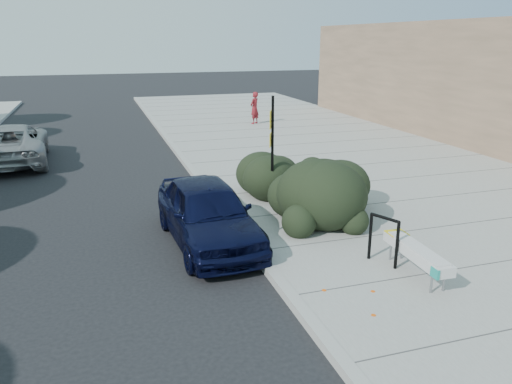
{
  "coord_description": "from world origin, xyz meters",
  "views": [
    {
      "loc": [
        -2.96,
        -9.15,
        4.41
      ],
      "look_at": [
        0.42,
        1.37,
        1.0
      ],
      "focal_mm": 35.0,
      "sensor_mm": 36.0,
      "label": 1
    }
  ],
  "objects_px": {
    "bench": "(417,253)",
    "sedan_navy": "(208,213)",
    "bike_rack": "(384,235)",
    "pedestrian": "(254,108)",
    "sign_post": "(272,145)",
    "suv_silver": "(11,144)"
  },
  "relations": [
    {
      "from": "bench",
      "to": "pedestrian",
      "type": "bearing_deg",
      "value": 85.09
    },
    {
      "from": "bench",
      "to": "sign_post",
      "type": "bearing_deg",
      "value": 106.93
    },
    {
      "from": "sign_post",
      "to": "pedestrian",
      "type": "relative_size",
      "value": 1.76
    },
    {
      "from": "bench",
      "to": "bike_rack",
      "type": "relative_size",
      "value": 1.9
    },
    {
      "from": "bench",
      "to": "sedan_navy",
      "type": "relative_size",
      "value": 0.44
    },
    {
      "from": "bike_rack",
      "to": "pedestrian",
      "type": "distance_m",
      "value": 17.13
    },
    {
      "from": "bike_rack",
      "to": "pedestrian",
      "type": "height_order",
      "value": "pedestrian"
    },
    {
      "from": "sign_post",
      "to": "bike_rack",
      "type": "bearing_deg",
      "value": -54.19
    },
    {
      "from": "sign_post",
      "to": "suv_silver",
      "type": "bearing_deg",
      "value": 157.05
    },
    {
      "from": "bike_rack",
      "to": "sedan_navy",
      "type": "xyz_separation_m",
      "value": [
        -2.96,
        2.42,
        -0.02
      ]
    },
    {
      "from": "sign_post",
      "to": "suv_silver",
      "type": "height_order",
      "value": "sign_post"
    },
    {
      "from": "bike_rack",
      "to": "bench",
      "type": "bearing_deg",
      "value": -85.87
    },
    {
      "from": "bike_rack",
      "to": "suv_silver",
      "type": "height_order",
      "value": "suv_silver"
    },
    {
      "from": "bench",
      "to": "sedan_navy",
      "type": "xyz_separation_m",
      "value": [
        -3.3,
        3.03,
        0.13
      ]
    },
    {
      "from": "bench",
      "to": "suv_silver",
      "type": "height_order",
      "value": "suv_silver"
    },
    {
      "from": "sedan_navy",
      "to": "pedestrian",
      "type": "height_order",
      "value": "pedestrian"
    },
    {
      "from": "bench",
      "to": "suv_silver",
      "type": "bearing_deg",
      "value": 126.86
    },
    {
      "from": "sign_post",
      "to": "suv_silver",
      "type": "relative_size",
      "value": 0.55
    },
    {
      "from": "sign_post",
      "to": "pedestrian",
      "type": "xyz_separation_m",
      "value": [
        3.59,
        12.77,
        -0.8
      ]
    },
    {
      "from": "suv_silver",
      "to": "pedestrian",
      "type": "distance_m",
      "value": 11.96
    },
    {
      "from": "suv_silver",
      "to": "sedan_navy",
      "type": "bearing_deg",
      "value": 115.09
    },
    {
      "from": "sign_post",
      "to": "sedan_navy",
      "type": "bearing_deg",
      "value": -116.7
    }
  ]
}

